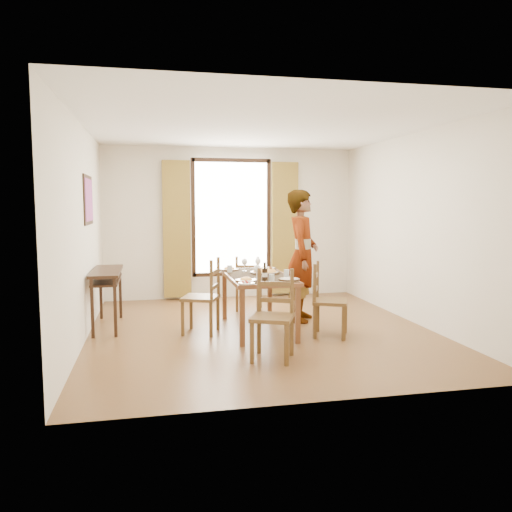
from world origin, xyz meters
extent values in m
plane|color=#483316|center=(0.00, 0.00, 0.00)|extent=(5.00, 5.00, 0.00)
cube|color=silver|center=(0.00, 2.50, 1.35)|extent=(4.50, 0.10, 2.70)
cube|color=silver|center=(0.00, -2.50, 1.35)|extent=(4.50, 0.10, 2.70)
cube|color=silver|center=(-2.25, 0.00, 1.35)|extent=(0.10, 5.00, 2.70)
cube|color=silver|center=(2.25, 0.00, 1.35)|extent=(0.10, 5.00, 2.70)
cube|color=white|center=(0.00, 0.00, 2.72)|extent=(4.50, 5.00, 0.04)
cube|color=white|center=(0.00, 2.47, 1.45)|extent=(1.30, 0.04, 2.00)
cube|color=olive|center=(-0.98, 2.41, 1.25)|extent=(0.48, 0.10, 2.40)
cube|color=olive|center=(0.98, 2.41, 1.25)|extent=(0.48, 0.10, 2.40)
cube|color=black|center=(-2.24, 0.60, 1.75)|extent=(0.02, 0.86, 0.66)
cube|color=red|center=(-2.23, 0.60, 1.75)|extent=(0.01, 0.76, 0.56)
cube|color=black|center=(-2.03, 0.60, 0.78)|extent=(0.38, 1.20, 0.04)
cube|color=black|center=(-2.03, 0.60, 0.66)|extent=(0.34, 1.10, 0.03)
cube|color=black|center=(-2.17, 0.05, 0.38)|extent=(0.04, 0.04, 0.76)
cube|color=black|center=(-2.17, 1.15, 0.38)|extent=(0.04, 0.04, 0.76)
cube|color=black|center=(-1.89, 0.05, 0.38)|extent=(0.04, 0.04, 0.76)
cube|color=black|center=(-1.89, 1.15, 0.38)|extent=(0.04, 0.04, 0.76)
cube|color=brown|center=(-0.04, 0.03, 0.72)|extent=(0.81, 1.59, 0.05)
cube|color=black|center=(-0.04, 0.03, 0.75)|extent=(0.74, 1.46, 0.01)
cube|color=brown|center=(-0.38, -0.71, 0.35)|extent=(0.06, 0.06, 0.70)
cube|color=brown|center=(-0.38, 0.76, 0.35)|extent=(0.06, 0.06, 0.70)
cube|color=brown|center=(0.31, -0.71, 0.35)|extent=(0.06, 0.06, 0.70)
cube|color=brown|center=(0.31, 0.76, 0.35)|extent=(0.06, 0.06, 0.70)
cube|color=brown|center=(-0.80, 0.03, 0.47)|extent=(0.57, 0.57, 0.04)
cube|color=brown|center=(-0.91, 0.28, 0.24)|extent=(0.04, 0.04, 0.47)
cube|color=brown|center=(-0.56, 0.14, 0.24)|extent=(0.04, 0.04, 0.47)
cube|color=brown|center=(-1.05, -0.08, 0.24)|extent=(0.04, 0.04, 0.47)
cube|color=brown|center=(-0.70, -0.21, 0.24)|extent=(0.04, 0.04, 0.47)
cube|color=brown|center=(-0.55, 0.13, 0.73)|extent=(0.04, 0.04, 0.52)
cube|color=brown|center=(-0.69, -0.22, 0.73)|extent=(0.04, 0.04, 0.52)
cube|color=brown|center=(-0.62, -0.04, 0.63)|extent=(0.16, 0.36, 0.05)
cube|color=brown|center=(-0.62, -0.04, 0.82)|extent=(0.16, 0.36, 0.05)
cube|color=brown|center=(0.09, 1.30, 0.42)|extent=(0.50, 0.50, 0.04)
cube|color=brown|center=(0.31, 1.40, 0.21)|extent=(0.04, 0.04, 0.42)
cube|color=brown|center=(0.20, 1.09, 0.21)|extent=(0.04, 0.04, 0.42)
cube|color=brown|center=(-0.01, 1.52, 0.21)|extent=(0.04, 0.04, 0.42)
cube|color=brown|center=(-0.12, 1.20, 0.21)|extent=(0.04, 0.04, 0.42)
cube|color=brown|center=(0.19, 1.08, 0.65)|extent=(0.03, 0.03, 0.46)
cube|color=brown|center=(-0.12, 1.19, 0.65)|extent=(0.03, 0.03, 0.46)
cube|color=brown|center=(0.04, 1.14, 0.56)|extent=(0.32, 0.13, 0.05)
cube|color=brown|center=(0.04, 1.14, 0.72)|extent=(0.32, 0.13, 0.05)
cube|color=brown|center=(-0.15, -1.26, 0.47)|extent=(0.57, 0.57, 0.04)
cube|color=brown|center=(-0.39, -1.36, 0.23)|extent=(0.04, 0.04, 0.47)
cube|color=brown|center=(-0.24, -1.02, 0.23)|extent=(0.04, 0.04, 0.47)
cube|color=brown|center=(-0.05, -1.51, 0.23)|extent=(0.04, 0.04, 0.47)
cube|color=brown|center=(0.10, -1.17, 0.23)|extent=(0.04, 0.04, 0.47)
cube|color=brown|center=(-0.24, -1.01, 0.72)|extent=(0.04, 0.04, 0.52)
cube|color=brown|center=(0.10, -1.16, 0.72)|extent=(0.04, 0.04, 0.52)
cube|color=brown|center=(-0.07, -1.08, 0.62)|extent=(0.35, 0.18, 0.05)
cube|color=brown|center=(-0.07, -1.08, 0.81)|extent=(0.35, 0.18, 0.05)
cube|color=brown|center=(0.81, -0.47, 0.45)|extent=(0.56, 0.56, 0.04)
cube|color=brown|center=(0.90, -0.71, 0.23)|extent=(0.04, 0.04, 0.45)
cube|color=brown|center=(0.57, -0.56, 0.23)|extent=(0.04, 0.04, 0.45)
cube|color=brown|center=(1.05, -0.38, 0.23)|extent=(0.04, 0.04, 0.45)
cube|color=brown|center=(0.73, -0.23, 0.23)|extent=(0.04, 0.04, 0.45)
cube|color=brown|center=(0.57, -0.56, 0.70)|extent=(0.04, 0.04, 0.50)
cube|color=brown|center=(0.72, -0.23, 0.70)|extent=(0.04, 0.04, 0.50)
cube|color=brown|center=(0.64, -0.39, 0.60)|extent=(0.17, 0.34, 0.05)
cube|color=brown|center=(0.64, -0.39, 0.78)|extent=(0.17, 0.34, 0.05)
imported|color=gray|center=(0.72, 0.45, 0.95)|extent=(1.02, 0.96, 1.90)
cylinder|color=silver|center=(0.28, -0.29, 0.81)|extent=(0.07, 0.07, 0.10)
cylinder|color=silver|center=(-0.36, 0.35, 0.81)|extent=(0.07, 0.07, 0.10)
cylinder|color=silver|center=(-0.01, -0.67, 0.81)|extent=(0.07, 0.07, 0.10)
camera|label=1|loc=(-1.42, -6.44, 1.70)|focal=35.00mm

